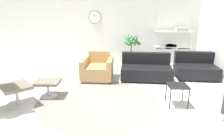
{
  "coord_description": "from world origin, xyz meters",
  "views": [
    {
      "loc": [
        0.37,
        -3.99,
        1.79
      ],
      "look_at": [
        0.26,
        0.2,
        0.55
      ],
      "focal_mm": 32.0,
      "sensor_mm": 36.0,
      "label": 1
    }
  ],
  "objects_px": {
    "couch_second": "(195,69)",
    "side_table": "(178,88)",
    "ottoman": "(48,85)",
    "potted_plant": "(131,51)",
    "armchair_red": "(98,69)",
    "couch_low": "(146,70)",
    "shelf_unit": "(172,42)"
  },
  "relations": [
    {
      "from": "couch_second",
      "to": "side_table",
      "type": "distance_m",
      "value": 2.05
    },
    {
      "from": "ottoman",
      "to": "couch_low",
      "type": "bearing_deg",
      "value": 29.18
    },
    {
      "from": "couch_low",
      "to": "shelf_unit",
      "type": "height_order",
      "value": "shelf_unit"
    },
    {
      "from": "couch_low",
      "to": "side_table",
      "type": "distance_m",
      "value": 1.68
    },
    {
      "from": "ottoman",
      "to": "couch_second",
      "type": "xyz_separation_m",
      "value": [
        3.67,
        1.42,
        -0.03
      ]
    },
    {
      "from": "ottoman",
      "to": "side_table",
      "type": "distance_m",
      "value": 2.69
    },
    {
      "from": "ottoman",
      "to": "potted_plant",
      "type": "distance_m",
      "value": 3.08
    },
    {
      "from": "ottoman",
      "to": "armchair_red",
      "type": "xyz_separation_m",
      "value": [
        0.96,
        1.23,
        -0.0
      ]
    },
    {
      "from": "potted_plant",
      "to": "shelf_unit",
      "type": "bearing_deg",
      "value": 8.47
    },
    {
      "from": "potted_plant",
      "to": "couch_low",
      "type": "bearing_deg",
      "value": -73.08
    },
    {
      "from": "couch_low",
      "to": "couch_second",
      "type": "distance_m",
      "value": 1.4
    },
    {
      "from": "couch_low",
      "to": "couch_second",
      "type": "relative_size",
      "value": 1.24
    },
    {
      "from": "armchair_red",
      "to": "couch_low",
      "type": "relative_size",
      "value": 0.66
    },
    {
      "from": "armchair_red",
      "to": "potted_plant",
      "type": "relative_size",
      "value": 0.8
    },
    {
      "from": "couch_low",
      "to": "side_table",
      "type": "relative_size",
      "value": 3.26
    },
    {
      "from": "armchair_red",
      "to": "side_table",
      "type": "xyz_separation_m",
      "value": [
        1.7,
        -1.59,
        0.1
      ]
    },
    {
      "from": "ottoman",
      "to": "potted_plant",
      "type": "bearing_deg",
      "value": 50.75
    },
    {
      "from": "potted_plant",
      "to": "couch_second",
      "type": "bearing_deg",
      "value": -28.84
    },
    {
      "from": "ottoman",
      "to": "shelf_unit",
      "type": "relative_size",
      "value": 0.3
    },
    {
      "from": "ottoman",
      "to": "couch_low",
      "type": "height_order",
      "value": "couch_low"
    },
    {
      "from": "couch_second",
      "to": "side_table",
      "type": "bearing_deg",
      "value": 65.05
    },
    {
      "from": "couch_second",
      "to": "shelf_unit",
      "type": "height_order",
      "value": "shelf_unit"
    },
    {
      "from": "ottoman",
      "to": "couch_low",
      "type": "xyz_separation_m",
      "value": [
        2.27,
        1.27,
        -0.03
      ]
    },
    {
      "from": "armchair_red",
      "to": "couch_second",
      "type": "height_order",
      "value": "armchair_red"
    },
    {
      "from": "couch_low",
      "to": "couch_second",
      "type": "bearing_deg",
      "value": -169.29
    },
    {
      "from": "armchair_red",
      "to": "shelf_unit",
      "type": "distance_m",
      "value": 2.73
    },
    {
      "from": "side_table",
      "to": "ottoman",
      "type": "bearing_deg",
      "value": 172.21
    },
    {
      "from": "couch_low",
      "to": "side_table",
      "type": "xyz_separation_m",
      "value": [
        0.39,
        -1.63,
        0.13
      ]
    },
    {
      "from": "couch_second",
      "to": "side_table",
      "type": "xyz_separation_m",
      "value": [
        -1.01,
        -1.78,
        0.13
      ]
    },
    {
      "from": "potted_plant",
      "to": "shelf_unit",
      "type": "height_order",
      "value": "shelf_unit"
    },
    {
      "from": "ottoman",
      "to": "shelf_unit",
      "type": "distance_m",
      "value": 4.2
    },
    {
      "from": "potted_plant",
      "to": "side_table",
      "type": "bearing_deg",
      "value": -75.24
    }
  ]
}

